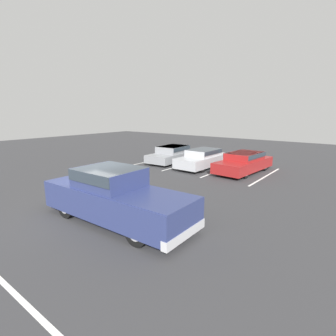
# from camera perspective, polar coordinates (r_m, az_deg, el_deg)

# --- Properties ---
(ground_plane) EXTENTS (60.00, 60.00, 0.00)m
(ground_plane) POSITION_cam_1_polar(r_m,az_deg,el_deg) (10.54, -16.39, -9.10)
(ground_plane) COLOR #38383A
(stall_stripe_a) EXTENTS (0.12, 5.30, 0.01)m
(stall_stripe_a) POSITION_cam_1_polar(r_m,az_deg,el_deg) (20.62, -2.86, 1.74)
(stall_stripe_a) COLOR white
(stall_stripe_a) RESTS_ON ground_plane
(stall_stripe_b) EXTENTS (0.12, 5.30, 0.01)m
(stall_stripe_b) POSITION_cam_1_polar(r_m,az_deg,el_deg) (18.90, 3.74, 0.77)
(stall_stripe_b) COLOR white
(stall_stripe_b) RESTS_ON ground_plane
(stall_stripe_c) EXTENTS (0.12, 5.30, 0.01)m
(stall_stripe_c) POSITION_cam_1_polar(r_m,az_deg,el_deg) (17.48, 11.52, -0.39)
(stall_stripe_c) COLOR white
(stall_stripe_c) RESTS_ON ground_plane
(stall_stripe_d) EXTENTS (0.12, 5.30, 0.01)m
(stall_stripe_d) POSITION_cam_1_polar(r_m,az_deg,el_deg) (16.45, 20.48, -1.71)
(stall_stripe_d) COLOR white
(stall_stripe_d) RESTS_ON ground_plane
(pickup_truck) EXTENTS (5.79, 2.09, 1.86)m
(pickup_truck) POSITION_cam_1_polar(r_m,az_deg,el_deg) (9.12, -11.16, -6.08)
(pickup_truck) COLOR navy
(pickup_truck) RESTS_ON ground_plane
(parked_sedan_a) EXTENTS (2.12, 4.60, 1.21)m
(parked_sedan_a) POSITION_cam_1_polar(r_m,az_deg,el_deg) (19.77, 0.97, 3.19)
(parked_sedan_a) COLOR gray
(parked_sedan_a) RESTS_ON ground_plane
(parked_sedan_b) EXTENTS (1.85, 4.44, 1.24)m
(parked_sedan_b) POSITION_cam_1_polar(r_m,az_deg,el_deg) (17.91, 7.58, 2.20)
(parked_sedan_b) COLOR #B7BABF
(parked_sedan_b) RESTS_ON ground_plane
(parked_sedan_c) EXTENTS (2.16, 4.85, 1.24)m
(parked_sedan_c) POSITION_cam_1_polar(r_m,az_deg,el_deg) (17.04, 16.20, 1.32)
(parked_sedan_c) COLOR maroon
(parked_sedan_c) RESTS_ON ground_plane
(traffic_cone) EXTENTS (0.40, 0.40, 0.46)m
(traffic_cone) POSITION_cam_1_polar(r_m,az_deg,el_deg) (13.00, -19.18, -4.26)
(traffic_cone) COLOR black
(traffic_cone) RESTS_ON ground_plane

